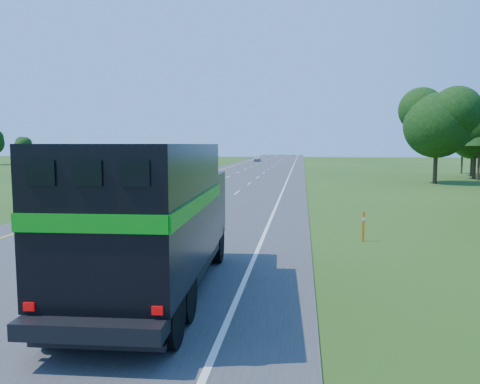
# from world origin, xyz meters

# --- Properties ---
(road) EXTENTS (15.00, 260.00, 0.04)m
(road) POSITION_xyz_m (0.00, 50.00, 0.02)
(road) COLOR #38383A
(road) RESTS_ON ground
(lane_markings) EXTENTS (11.15, 260.00, 0.01)m
(lane_markings) POSITION_xyz_m (0.00, 50.00, 0.04)
(lane_markings) COLOR yellow
(lane_markings) RESTS_ON road
(horse_truck) EXTENTS (3.19, 9.06, 3.96)m
(horse_truck) POSITION_xyz_m (3.30, 11.73, 2.16)
(horse_truck) COLOR black
(horse_truck) RESTS_ON road
(white_suv) EXTENTS (3.04, 5.94, 1.61)m
(white_suv) POSITION_xyz_m (-4.06, 34.26, 0.84)
(white_suv) COLOR silver
(white_suv) RESTS_ON road
(far_car) EXTENTS (1.97, 4.19, 1.38)m
(far_car) POSITION_xyz_m (-3.28, 108.98, 0.73)
(far_car) COLOR #B8B9BF
(far_car) RESTS_ON road
(delineator) EXTENTS (0.10, 0.06, 1.22)m
(delineator) POSITION_xyz_m (9.64, 19.67, 0.66)
(delineator) COLOR #F65A0C
(delineator) RESTS_ON ground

